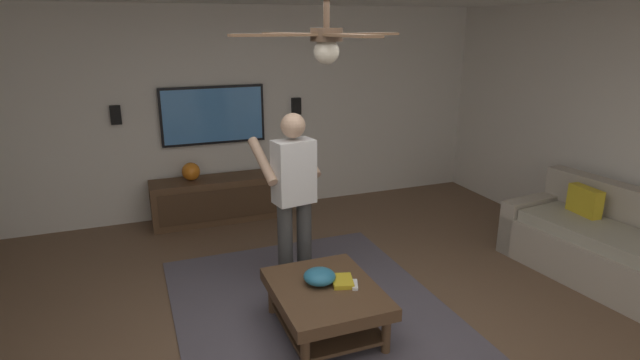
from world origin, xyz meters
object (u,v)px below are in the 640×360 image
at_px(couch, 609,248).
at_px(tv, 213,115).
at_px(book, 343,281).
at_px(person_standing, 293,190).
at_px(wall_speaker_right, 116,115).
at_px(wall_speaker_left, 296,106).
at_px(vase_round, 191,171).
at_px(ceiling_fan, 324,40).
at_px(bowl, 320,276).
at_px(coffee_table, 325,299).
at_px(media_console, 221,199).
at_px(remote_white, 355,285).

distance_m(couch, tv, 4.58).
bearing_deg(book, person_standing, 24.15).
bearing_deg(wall_speaker_right, wall_speaker_left, -90.00).
relative_size(vase_round, ceiling_fan, 0.19).
relative_size(couch, wall_speaker_left, 9.01).
distance_m(couch, wall_speaker_left, 3.93).
xyz_separation_m(bowl, ceiling_fan, (-0.38, 0.11, 1.82)).
bearing_deg(book, wall_speaker_right, 43.75).
bearing_deg(ceiling_fan, coffee_table, -23.96).
bearing_deg(wall_speaker_right, ceiling_fan, -158.50).
bearing_deg(vase_round, person_standing, -160.47).
height_order(media_console, book, media_console).
bearing_deg(coffee_table, wall_speaker_right, 25.50).
bearing_deg(tv, ceiling_fan, 3.16).
xyz_separation_m(tv, vase_round, (-0.21, 0.34, -0.64)).
distance_m(bowl, wall_speaker_left, 3.16).
height_order(wall_speaker_left, ceiling_fan, ceiling_fan).
bearing_deg(ceiling_fan, book, -42.49).
xyz_separation_m(coffee_table, media_console, (2.76, 0.31, -0.02)).
relative_size(media_console, person_standing, 1.04).
bearing_deg(media_console, wall_speaker_right, -102.75).
height_order(media_console, wall_speaker_right, wall_speaker_right).
bearing_deg(tv, couch, 45.34).
height_order(remote_white, ceiling_fan, ceiling_fan).
relative_size(tv, remote_white, 8.54).
distance_m(coffee_table, tv, 3.18).
height_order(wall_speaker_left, wall_speaker_right, wall_speaker_right).
xyz_separation_m(media_console, vase_round, (0.04, 0.34, 0.39)).
distance_m(tv, wall_speaker_left, 1.10).
height_order(bowl, remote_white, bowl).
distance_m(coffee_table, wall_speaker_left, 3.28).
bearing_deg(person_standing, couch, -119.29).
relative_size(remote_white, vase_round, 0.68).
relative_size(remote_white, wall_speaker_left, 0.68).
distance_m(wall_speaker_right, ceiling_fan, 3.67).
height_order(coffee_table, ceiling_fan, ceiling_fan).
bearing_deg(vase_round, coffee_table, -166.74).
height_order(coffee_table, wall_speaker_left, wall_speaker_left).
height_order(bowl, book, bowl).
bearing_deg(vase_round, book, -163.81).
relative_size(couch, tv, 1.55).
xyz_separation_m(couch, person_standing, (1.02, 2.85, 0.61)).
distance_m(person_standing, bowl, 0.92).
distance_m(bowl, book, 0.19).
bearing_deg(remote_white, book, -115.89).
xyz_separation_m(person_standing, wall_speaker_right, (2.14, 1.46, 0.43)).
height_order(person_standing, book, person_standing).
bearing_deg(couch, wall_speaker_left, -62.76).
relative_size(wall_speaker_left, ceiling_fan, 0.19).
height_order(book, wall_speaker_right, wall_speaker_right).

